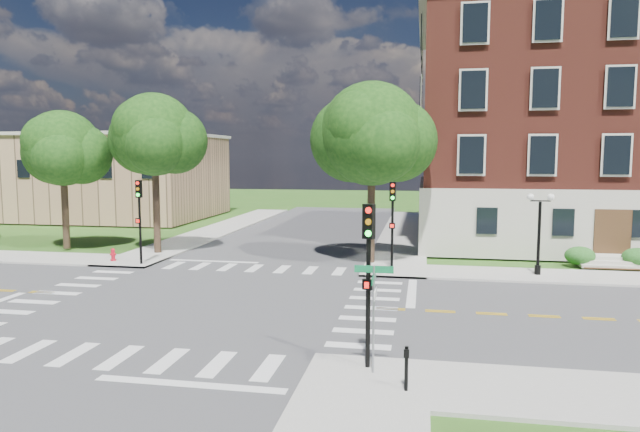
% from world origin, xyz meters
% --- Properties ---
extents(ground, '(160.00, 160.00, 0.00)m').
position_xyz_m(ground, '(0.00, 0.00, 0.00)').
color(ground, '#2B5A19').
rests_on(ground, ground).
extents(road_ew, '(90.00, 12.00, 0.01)m').
position_xyz_m(road_ew, '(0.00, 0.00, 0.01)').
color(road_ew, '#3D3D3F').
rests_on(road_ew, ground).
extents(road_ns, '(12.00, 90.00, 0.01)m').
position_xyz_m(road_ns, '(0.00, 0.00, 0.01)').
color(road_ns, '#3D3D3F').
rests_on(road_ns, ground).
extents(sidewalk_ne, '(34.00, 34.00, 0.12)m').
position_xyz_m(sidewalk_ne, '(15.38, 15.38, 0.06)').
color(sidewalk_ne, '#9E9B93').
rests_on(sidewalk_ne, ground).
extents(sidewalk_nw, '(34.00, 34.00, 0.12)m').
position_xyz_m(sidewalk_nw, '(-15.38, 15.38, 0.06)').
color(sidewalk_nw, '#9E9B93').
rests_on(sidewalk_nw, ground).
extents(crosswalk_east, '(2.20, 10.20, 0.02)m').
position_xyz_m(crosswalk_east, '(7.20, 0.00, 0.00)').
color(crosswalk_east, silver).
rests_on(crosswalk_east, ground).
extents(stop_bar_east, '(0.40, 5.50, 0.00)m').
position_xyz_m(stop_bar_east, '(8.80, 3.00, 0.00)').
color(stop_bar_east, silver).
rests_on(stop_bar_east, ground).
extents(main_building, '(30.60, 22.40, 16.50)m').
position_xyz_m(main_building, '(24.00, 21.99, 8.34)').
color(main_building, '#BCB8A6').
rests_on(main_building, ground).
extents(secondary_building, '(20.40, 15.40, 8.30)m').
position_xyz_m(secondary_building, '(-22.00, 30.00, 4.28)').
color(secondary_building, '#9B7355').
rests_on(secondary_building, ground).
extents(tree_b, '(4.95, 4.95, 9.13)m').
position_xyz_m(tree_b, '(-14.13, 10.94, 6.74)').
color(tree_b, '#2F2117').
rests_on(tree_b, ground).
extents(tree_c, '(5.19, 5.19, 10.08)m').
position_xyz_m(tree_c, '(-7.45, 10.59, 7.57)').
color(tree_c, '#2F2117').
rests_on(tree_c, ground).
extents(tree_d, '(5.91, 5.91, 10.36)m').
position_xyz_m(tree_d, '(6.30, 9.65, 7.50)').
color(tree_d, '#2F2117').
rests_on(tree_d, ground).
extents(traffic_signal_se, '(0.38, 0.45, 4.80)m').
position_xyz_m(traffic_signal_se, '(7.72, -6.89, 3.19)').
color(traffic_signal_se, black).
rests_on(traffic_signal_se, ground).
extents(traffic_signal_ne, '(0.34, 0.38, 4.80)m').
position_xyz_m(traffic_signal_ne, '(7.65, 7.06, 3.19)').
color(traffic_signal_ne, black).
rests_on(traffic_signal_ne, ground).
extents(traffic_signal_nw, '(0.32, 0.35, 4.80)m').
position_xyz_m(traffic_signal_nw, '(-6.61, 6.79, 3.19)').
color(traffic_signal_nw, black).
rests_on(traffic_signal_nw, ground).
extents(twin_lamp_west, '(1.36, 0.36, 4.23)m').
position_xyz_m(twin_lamp_west, '(15.18, 7.77, 2.52)').
color(twin_lamp_west, black).
rests_on(twin_lamp_west, ground).
extents(street_sign_pole, '(1.10, 1.10, 3.10)m').
position_xyz_m(street_sign_pole, '(7.92, -7.29, 2.31)').
color(street_sign_pole, gray).
rests_on(street_sign_pole, ground).
extents(push_button_post, '(0.14, 0.21, 1.20)m').
position_xyz_m(push_button_post, '(8.88, -8.41, 0.80)').
color(push_button_post, black).
rests_on(push_button_post, ground).
extents(fire_hydrant, '(0.35, 0.35, 0.75)m').
position_xyz_m(fire_hydrant, '(-8.69, 7.37, 0.46)').
color(fire_hydrant, red).
rests_on(fire_hydrant, ground).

